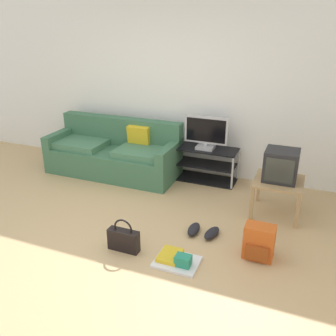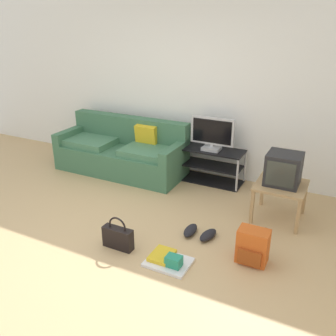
# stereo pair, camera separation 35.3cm
# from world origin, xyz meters

# --- Properties ---
(ground_plane) EXTENTS (9.00, 9.80, 0.02)m
(ground_plane) POSITION_xyz_m (0.00, 0.00, -0.01)
(ground_plane) COLOR tan
(wall_back) EXTENTS (9.00, 0.10, 2.70)m
(wall_back) POSITION_xyz_m (0.00, 2.45, 1.35)
(wall_back) COLOR white
(wall_back) RESTS_ON ground_plane
(couch) EXTENTS (2.10, 0.83, 0.86)m
(couch) POSITION_xyz_m (-0.89, 1.87, 0.32)
(couch) COLOR #3D6B4C
(couch) RESTS_ON ground_plane
(tv_stand) EXTENTS (0.97, 0.43, 0.52)m
(tv_stand) POSITION_xyz_m (0.55, 2.13, 0.26)
(tv_stand) COLOR black
(tv_stand) RESTS_ON ground_plane
(flat_tv) EXTENTS (0.66, 0.22, 0.50)m
(flat_tv) POSITION_xyz_m (0.55, 2.11, 0.76)
(flat_tv) COLOR #B2B2B7
(flat_tv) RESTS_ON tv_stand
(side_table) EXTENTS (0.60, 0.60, 0.47)m
(side_table) POSITION_xyz_m (1.71, 1.45, 0.41)
(side_table) COLOR tan
(side_table) RESTS_ON ground_plane
(crt_tv) EXTENTS (0.40, 0.38, 0.39)m
(crt_tv) POSITION_xyz_m (1.71, 1.46, 0.67)
(crt_tv) COLOR #232326
(crt_tv) RESTS_ON side_table
(backpack) EXTENTS (0.31, 0.27, 0.37)m
(backpack) POSITION_xyz_m (1.65, 0.42, 0.18)
(backpack) COLOR #CC561E
(backpack) RESTS_ON ground_plane
(handbag) EXTENTS (0.35, 0.11, 0.38)m
(handbag) POSITION_xyz_m (0.28, 0.00, 0.14)
(handbag) COLOR black
(handbag) RESTS_ON ground_plane
(sneakers_pair) EXTENTS (0.38, 0.31, 0.09)m
(sneakers_pair) POSITION_xyz_m (0.99, 0.61, 0.04)
(sneakers_pair) COLOR black
(sneakers_pair) RESTS_ON ground_plane
(floor_tray) EXTENTS (0.46, 0.35, 0.14)m
(floor_tray) POSITION_xyz_m (0.89, -0.01, 0.04)
(floor_tray) COLOR silver
(floor_tray) RESTS_ON ground_plane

